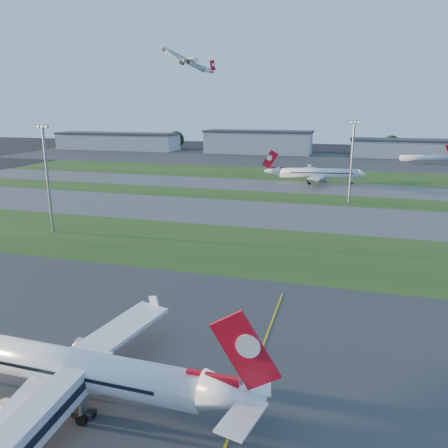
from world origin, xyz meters
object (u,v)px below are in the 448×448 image
(airliner_parked, at_px, (67,368))
(light_mast_centre, at_px, (352,156))
(airliner_taxiing, at_px, (317,173))
(mini_jet_near, at_px, (425,158))
(light_mast_west, at_px, (47,172))

(airliner_parked, height_order, light_mast_centre, light_mast_centre)
(airliner_taxiing, height_order, mini_jet_near, airliner_taxiing)
(airliner_parked, bearing_deg, light_mast_centre, 77.46)
(light_mast_west, bearing_deg, airliner_parked, -52.02)
(light_mast_west, bearing_deg, light_mast_centre, 38.66)
(light_mast_centre, bearing_deg, airliner_taxiing, 110.51)
(mini_jet_near, relative_size, light_mast_west, 1.09)
(airliner_taxiing, relative_size, light_mast_centre, 1.47)
(airliner_parked, xyz_separation_m, light_mast_centre, (27.11, 110.94, 10.75))
(light_mast_west, distance_m, light_mast_centre, 89.64)
(mini_jet_near, distance_m, light_mast_west, 204.07)
(airliner_taxiing, distance_m, light_mast_centre, 37.62)
(mini_jet_near, xyz_separation_m, light_mast_west, (-109.08, -172.09, 11.53))
(light_mast_west, bearing_deg, airliner_taxiing, 57.43)
(mini_jet_near, bearing_deg, light_mast_west, -137.36)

